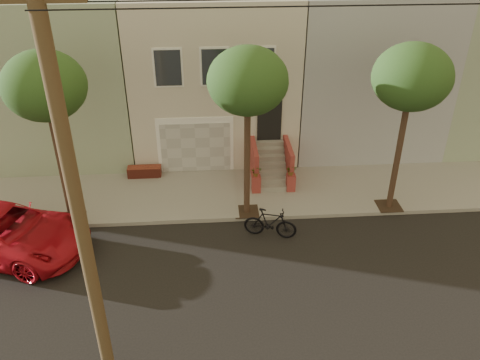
{
  "coord_description": "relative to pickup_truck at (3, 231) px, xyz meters",
  "views": [
    {
      "loc": [
        -0.36,
        -11.61,
        10.71
      ],
      "look_at": [
        0.68,
        3.0,
        2.08
      ],
      "focal_mm": 37.12,
      "sensor_mm": 36.0,
      "label": 1
    }
  ],
  "objects": [
    {
      "name": "pickup_truck",
      "position": [
        0.0,
        0.0,
        0.0
      ],
      "size": [
        6.38,
        4.41,
        1.62
      ],
      "primitive_type": "imported",
      "rotation": [
        0.0,
        0.0,
        1.24
      ],
      "color": "#B3101B",
      "rests_on": "ground"
    },
    {
      "name": "tree_right",
      "position": [
        13.83,
        1.56,
        4.45
      ],
      "size": [
        2.7,
        2.57,
        6.3
      ],
      "color": "#2D2116",
      "rests_on": "sidewalk"
    },
    {
      "name": "tree_left",
      "position": [
        1.83,
        1.56,
        4.45
      ],
      "size": [
        2.7,
        2.57,
        6.3
      ],
      "color": "#2D2116",
      "rests_on": "sidewalk"
    },
    {
      "name": "motorcycle",
      "position": [
        9.04,
        0.18,
        -0.24
      ],
      "size": [
        1.95,
        1.03,
        1.13
      ],
      "primitive_type": "imported",
      "rotation": [
        0.0,
        0.0,
        1.29
      ],
      "color": "black",
      "rests_on": "ground"
    },
    {
      "name": "sidewalk",
      "position": [
        7.33,
        3.01,
        -0.73
      ],
      "size": [
        40.0,
        3.7,
        0.15
      ],
      "primitive_type": "cube",
      "color": "gray",
      "rests_on": "ground"
    },
    {
      "name": "ground",
      "position": [
        7.33,
        -2.34,
        -0.81
      ],
      "size": [
        90.0,
        90.0,
        0.0
      ],
      "primitive_type": "plane",
      "color": "black",
      "rests_on": "ground"
    },
    {
      "name": "tree_mid",
      "position": [
        8.33,
        1.56,
        4.45
      ],
      "size": [
        2.7,
        2.57,
        6.3
      ],
      "color": "#2D2116",
      "rests_on": "sidewalk"
    },
    {
      "name": "house_row",
      "position": [
        7.33,
        8.85,
        2.84
      ],
      "size": [
        33.1,
        11.7,
        7.0
      ],
      "color": "beige",
      "rests_on": "sidewalk"
    }
  ]
}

